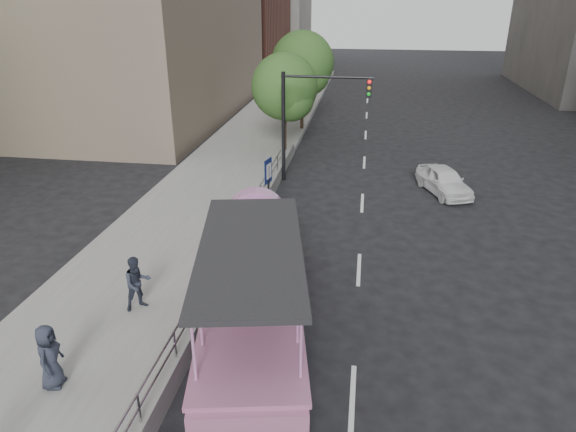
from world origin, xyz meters
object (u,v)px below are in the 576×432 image
(pedestrian_far, at_px, (49,357))
(traffic_signal, at_px, (309,110))
(street_tree_far, at_px, (304,66))
(car, at_px, (444,180))
(pedestrian_mid, at_px, (137,283))
(street_tree_near, at_px, (286,89))
(duck_boat, at_px, (254,290))
(parking_sign, at_px, (268,186))

(pedestrian_far, relative_size, traffic_signal, 0.30)
(traffic_signal, relative_size, street_tree_far, 0.81)
(pedestrian_far, relative_size, street_tree_far, 0.24)
(car, height_order, pedestrian_mid, pedestrian_mid)
(pedestrian_mid, relative_size, pedestrian_far, 1.02)
(traffic_signal, xyz_separation_m, street_tree_far, (-1.40, 9.43, 0.81))
(pedestrian_far, height_order, street_tree_near, street_tree_near)
(duck_boat, relative_size, street_tree_far, 1.48)
(duck_boat, relative_size, pedestrian_mid, 6.04)
(duck_boat, distance_m, car, 13.10)
(parking_sign, xyz_separation_m, traffic_signal, (0.84, 5.82, 1.72))
(traffic_signal, relative_size, street_tree_near, 0.91)
(pedestrian_mid, height_order, traffic_signal, traffic_signal)
(street_tree_far, bearing_deg, car, -52.65)
(duck_boat, relative_size, street_tree_near, 1.67)
(pedestrian_far, xyz_separation_m, traffic_signal, (3.96, 15.41, 2.42))
(car, bearing_deg, parking_sign, -164.49)
(street_tree_far, bearing_deg, traffic_signal, -81.57)
(traffic_signal, bearing_deg, street_tree_far, 98.43)
(car, height_order, street_tree_near, street_tree_near)
(pedestrian_far, xyz_separation_m, parking_sign, (3.13, 9.59, 0.70))
(street_tree_near, bearing_deg, street_tree_far, 88.09)
(traffic_signal, bearing_deg, parking_sign, -98.18)
(street_tree_far, bearing_deg, street_tree_near, -91.91)
(street_tree_near, xyz_separation_m, street_tree_far, (0.20, 6.00, 0.49))
(pedestrian_mid, xyz_separation_m, street_tree_far, (1.94, 21.60, 3.21))
(pedestrian_far, relative_size, street_tree_near, 0.27)
(car, relative_size, parking_sign, 1.26)
(parking_sign, relative_size, traffic_signal, 0.55)
(traffic_signal, bearing_deg, car, -6.38)
(duck_boat, bearing_deg, pedestrian_mid, -179.26)
(car, bearing_deg, duck_boat, -139.21)
(parking_sign, height_order, street_tree_near, street_tree_near)
(street_tree_far, bearing_deg, pedestrian_far, -95.90)
(duck_boat, bearing_deg, street_tree_far, 93.54)
(pedestrian_mid, height_order, parking_sign, parking_sign)
(pedestrian_mid, bearing_deg, duck_boat, -42.99)
(duck_boat, xyz_separation_m, car, (6.40, 11.42, -0.54))
(pedestrian_mid, height_order, street_tree_near, street_tree_near)
(pedestrian_far, xyz_separation_m, street_tree_near, (2.37, 18.84, 2.74))
(pedestrian_mid, bearing_deg, traffic_signal, 30.94)
(pedestrian_far, bearing_deg, pedestrian_mid, -17.82)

